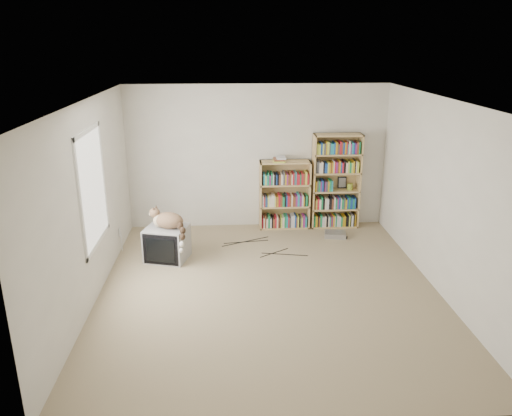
{
  "coord_description": "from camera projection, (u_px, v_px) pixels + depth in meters",
  "views": [
    {
      "loc": [
        -0.53,
        -5.99,
        3.19
      ],
      "look_at": [
        -0.11,
        1.0,
        0.82
      ],
      "focal_mm": 35.0,
      "sensor_mm": 36.0,
      "label": 1
    }
  ],
  "objects": [
    {
      "name": "wall_right",
      "position": [
        443.0,
        198.0,
        6.44
      ],
      "size": [
        0.02,
        5.0,
        2.5
      ],
      "primitive_type": "cube",
      "color": "beige",
      "rests_on": "floor"
    },
    {
      "name": "bookcase_short",
      "position": [
        284.0,
        197.0,
        8.8
      ],
      "size": [
        0.88,
        0.3,
        1.21
      ],
      "color": "tan",
      "rests_on": "floor"
    },
    {
      "name": "bookcase_tall",
      "position": [
        336.0,
        183.0,
        8.76
      ],
      "size": [
        0.83,
        0.3,
        1.67
      ],
      "color": "tan",
      "rests_on": "floor"
    },
    {
      "name": "book_stack",
      "position": [
        280.0,
        159.0,
        8.52
      ],
      "size": [
        0.2,
        0.27,
        0.09
      ],
      "primitive_type": "cube",
      "color": "#B31728",
      "rests_on": "bookcase_short"
    },
    {
      "name": "ceiling",
      "position": [
        270.0,
        101.0,
        5.91
      ],
      "size": [
        4.5,
        5.0,
        0.02
      ],
      "primitive_type": "cube",
      "color": "white",
      "rests_on": "wall_back"
    },
    {
      "name": "dvd_player",
      "position": [
        335.0,
        234.0,
        8.5
      ],
      "size": [
        0.4,
        0.32,
        0.08
      ],
      "primitive_type": "cube",
      "rotation": [
        0.0,
        0.0,
        -0.2
      ],
      "color": "#A3A3A8",
      "rests_on": "floor"
    },
    {
      "name": "window",
      "position": [
        93.0,
        188.0,
        6.33
      ],
      "size": [
        0.02,
        1.22,
        1.52
      ],
      "primitive_type": "cube",
      "color": "white",
      "rests_on": "wall_left"
    },
    {
      "name": "floor_cables",
      "position": [
        260.0,
        248.0,
        8.05
      ],
      "size": [
        1.2,
        0.7,
        0.01
      ],
      "primitive_type": null,
      "color": "black",
      "rests_on": "floor"
    },
    {
      "name": "framed_print",
      "position": [
        342.0,
        182.0,
        8.85
      ],
      "size": [
        0.16,
        0.05,
        0.21
      ],
      "primitive_type": "cube",
      "rotation": [
        -0.17,
        0.0,
        0.0
      ],
      "color": "black",
      "rests_on": "bookcase_tall"
    },
    {
      "name": "crt_tv",
      "position": [
        167.0,
        243.0,
        7.57
      ],
      "size": [
        0.71,
        0.67,
        0.52
      ],
      "rotation": [
        0.0,
        0.0,
        -0.26
      ],
      "color": "#9C9D9F",
      "rests_on": "floor"
    },
    {
      "name": "wall_back",
      "position": [
        257.0,
        157.0,
        8.68
      ],
      "size": [
        4.5,
        0.02,
        2.5
      ],
      "primitive_type": "cube",
      "color": "beige",
      "rests_on": "floor"
    },
    {
      "name": "floor",
      "position": [
        269.0,
        289.0,
        6.71
      ],
      "size": [
        4.5,
        5.0,
        0.01
      ],
      "primitive_type": "cube",
      "color": "gray",
      "rests_on": "ground"
    },
    {
      "name": "cat",
      "position": [
        170.0,
        223.0,
        7.39
      ],
      "size": [
        0.62,
        0.63,
        0.54
      ],
      "rotation": [
        0.0,
        0.0,
        -0.3
      ],
      "color": "#372216",
      "rests_on": "crt_tv"
    },
    {
      "name": "green_mug",
      "position": [
        350.0,
        187.0,
        8.78
      ],
      "size": [
        0.1,
        0.1,
        0.11
      ],
      "primitive_type": "cylinder",
      "color": "olive",
      "rests_on": "bookcase_tall"
    },
    {
      "name": "wall_front",
      "position": [
        296.0,
        298.0,
        3.95
      ],
      "size": [
        4.5,
        0.02,
        2.5
      ],
      "primitive_type": "cube",
      "color": "beige",
      "rests_on": "floor"
    },
    {
      "name": "wall_outlet",
      "position": [
        120.0,
        232.0,
        7.84
      ],
      "size": [
        0.01,
        0.08,
        0.13
      ],
      "primitive_type": "cube",
      "color": "silver",
      "rests_on": "wall_left"
    },
    {
      "name": "wall_left",
      "position": [
        89.0,
        204.0,
        6.19
      ],
      "size": [
        0.02,
        5.0,
        2.5
      ],
      "primitive_type": "cube",
      "color": "beige",
      "rests_on": "floor"
    }
  ]
}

